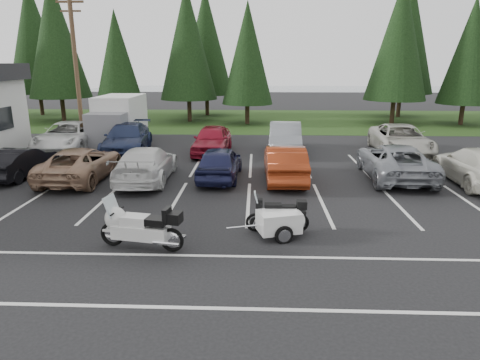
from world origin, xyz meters
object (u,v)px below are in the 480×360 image
Objects in this scene: cargo_trailer at (279,224)px; touring_motorcycle at (141,223)px; car_near_1 at (21,162)px; car_near_5 at (285,163)px; car_near_4 at (220,163)px; car_near_7 at (478,166)px; car_far_0 at (68,136)px; car_near_6 at (395,161)px; car_far_4 at (401,140)px; car_near_2 at (81,164)px; box_truck at (116,120)px; car_near_3 at (146,164)px; car_far_2 at (212,140)px; car_far_1 at (127,138)px; adventure_motorcycle at (278,212)px; utility_pole at (76,67)px; car_far_3 at (285,138)px.

touring_motorcycle is at bearing 177.27° from cargo_trailer.
car_near_1 is 0.86× the size of car_near_5.
car_near_4 is 10.88m from car_near_7.
car_near_1 is 8.88m from car_near_4.
car_near_6 is at bearing -21.28° from car_far_0.
car_near_2 is at bearing -155.54° from car_far_4.
touring_motorcycle is at bearing 122.64° from car_near_2.
box_truck reaches higher than car_near_3.
car_near_2 is 1.90× the size of touring_motorcycle.
car_far_2 is at bearing 97.55° from touring_motorcycle.
car_far_0 is (-9.35, 6.06, 0.08)m from car_near_4.
box_truck is 3.22× the size of cargo_trailer.
car_near_5 reaches higher than touring_motorcycle.
touring_motorcycle is at bearing -70.14° from box_truck.
cargo_trailer is at bearing -50.01° from car_far_0.
box_truck reaches higher than car_near_1.
car_near_3 is 10.87m from car_near_6.
car_near_2 is at bearing 5.88° from car_near_4.
car_near_6 is at bearing -25.89° from car_far_1.
car_near_2 is at bearing -98.53° from car_far_1.
car_far_2 is 10.49m from car_far_4.
adventure_motorcycle is (11.14, -6.03, -0.02)m from car_near_1.
car_far_4 reaches higher than cargo_trailer.
car_near_3 is (6.03, -8.15, -3.95)m from utility_pole.
car_far_1 reaches higher than car_far_2.
car_near_5 is 13.67m from car_far_0.
car_near_3 is at bearing 178.77° from car_near_2.
box_truck is 0.96× the size of car_far_0.
box_truck is at bearing -66.40° from car_near_3.
car_near_3 is 6.17m from car_far_2.
adventure_motorcycle is (9.43, -14.23, -0.81)m from box_truck.
cargo_trailer is (-7.34, -12.06, -0.41)m from car_far_4.
car_near_4 is 0.74× the size of car_far_0.
car_far_2 is at bearing 104.73° from adventure_motorcycle.
car_far_4 reaches higher than car_far_0.
car_far_2 is (4.84, -0.13, -0.02)m from car_far_1.
cargo_trailer is (3.81, 0.96, -0.35)m from touring_motorcycle.
car_far_2 is at bearing -132.32° from car_near_2.
car_far_2 is at bearing 88.19° from cargo_trailer.
car_near_7 is at bearing -175.76° from car_near_1.
car_far_0 reaches higher than car_near_3.
car_far_4 is (10.49, 0.32, 0.02)m from car_far_2.
car_near_4 is at bearing 5.02° from car_near_6.
car_near_4 is at bearing 88.77° from touring_motorcycle.
car_near_5 reaches higher than car_near_1.
car_near_4 is 6.41m from adventure_motorcycle.
box_truck is at bearing 41.86° from car_far_0.
adventure_motorcycle is at bearing 76.11° from cargo_trailer.
car_far_1 reaches higher than car_near_7.
car_far_3 is at bearing -136.30° from car_near_3.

